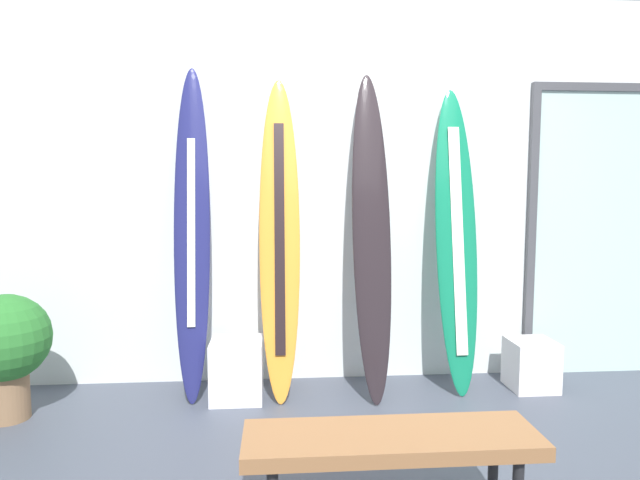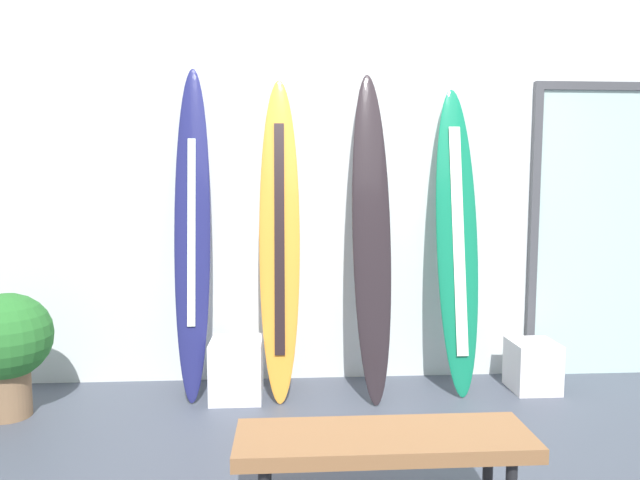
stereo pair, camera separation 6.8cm
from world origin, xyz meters
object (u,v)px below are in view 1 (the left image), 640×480
surfboard_sunset (280,239)px  bench (391,446)px  surfboard_emerald (456,239)px  display_block_left (531,364)px  surfboard_navy (192,232)px  glass_door (603,227)px  surfboard_charcoal (372,236)px  potted_plant (5,344)px  display_block_center (237,369)px

surfboard_sunset → bench: surfboard_sunset is taller
surfboard_emerald → display_block_left: surfboard_emerald is taller
surfboard_navy → glass_door: size_ratio=1.03×
surfboard_charcoal → surfboard_navy: bearing=176.8°
surfboard_charcoal → surfboard_emerald: 0.61m
surfboard_navy → surfboard_sunset: (0.59, -0.03, -0.05)m
potted_plant → display_block_left: bearing=4.2°
surfboard_sunset → display_block_left: (1.78, -0.06, -0.90)m
surfboard_navy → potted_plant: bearing=-162.9°
surfboard_emerald → display_block_left: size_ratio=6.11×
display_block_center → glass_door: glass_door is taller
surfboard_emerald → display_block_center: bearing=-176.3°
display_block_center → potted_plant: 1.43m
surfboard_navy → surfboard_sunset: surfboard_navy is taller
surfboard_sunset → display_block_left: 2.00m
surfboard_navy → surfboard_sunset: 0.59m
display_block_center → potted_plant: size_ratio=0.52×
display_block_left → bench: bearing=-130.4°
display_block_center → potted_plant: potted_plant is taller
glass_door → potted_plant: size_ratio=2.81×
surfboard_charcoal → surfboard_sunset: bearing=176.1°
display_block_center → glass_door: bearing=7.1°
potted_plant → bench: bearing=-32.0°
surfboard_navy → display_block_left: (2.37, -0.08, -0.96)m
surfboard_charcoal → display_block_left: (1.15, -0.01, -0.93)m
surfboard_navy → display_block_center: surfboard_navy is taller
surfboard_sunset → potted_plant: (-1.68, -0.31, -0.60)m
surfboard_charcoal → display_block_center: (-0.92, -0.04, -0.90)m
display_block_left → display_block_center: size_ratio=0.86×
surfboard_navy → display_block_left: surfboard_navy is taller
surfboard_sunset → surfboard_charcoal: (0.63, -0.04, 0.02)m
surfboard_charcoal → display_block_left: 1.48m
surfboard_charcoal → display_block_center: surfboard_charcoal is taller
glass_door → bench: (-2.02, -1.89, -0.73)m
surfboard_sunset → bench: 1.82m
surfboard_navy → bench: 2.08m
display_block_center → surfboard_charcoal: bearing=2.6°
glass_door → surfboard_sunset: bearing=-174.0°
surfboard_emerald → display_block_center: 1.76m
display_block_left → bench: size_ratio=0.29×
surfboard_emerald → surfboard_navy: bearing=179.6°
surfboard_navy → potted_plant: surfboard_navy is taller
surfboard_navy → display_block_center: 0.98m
surfboard_navy → surfboard_charcoal: size_ratio=1.01×
surfboard_sunset → potted_plant: 1.81m
bench → surfboard_charcoal: bearing=83.3°
display_block_center → bench: (0.73, -1.55, 0.19)m
surfboard_navy → display_block_left: size_ratio=6.47×
surfboard_charcoal → display_block_center: 1.29m
surfboard_sunset → surfboard_emerald: bearing=0.7°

